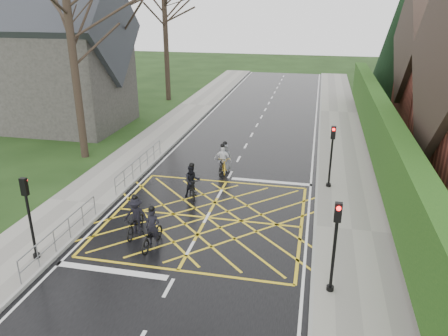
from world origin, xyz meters
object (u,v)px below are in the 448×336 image
at_px(cyclist_front, 222,162).
at_px(cyclist_back, 192,184).
at_px(cyclist_mid, 136,219).
at_px(cyclist_rear, 152,233).
at_px(cyclist_lead, 225,161).

bearing_deg(cyclist_front, cyclist_back, -104.07).
bearing_deg(cyclist_mid, cyclist_back, 70.14).
relative_size(cyclist_rear, cyclist_front, 1.06).
bearing_deg(cyclist_front, cyclist_lead, 77.89).
relative_size(cyclist_back, cyclist_mid, 1.00).
height_order(cyclist_rear, cyclist_mid, cyclist_mid).
height_order(cyclist_back, cyclist_lead, cyclist_back).
distance_m(cyclist_front, cyclist_lead, 0.31).
bearing_deg(cyclist_lead, cyclist_back, -115.81).
height_order(cyclist_mid, cyclist_front, cyclist_mid).
relative_size(cyclist_rear, cyclist_mid, 1.01).
bearing_deg(cyclist_front, cyclist_mid, -106.65).
distance_m(cyclist_rear, cyclist_front, 7.89).
distance_m(cyclist_back, cyclist_mid, 3.99).
distance_m(cyclist_back, cyclist_front, 3.33).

